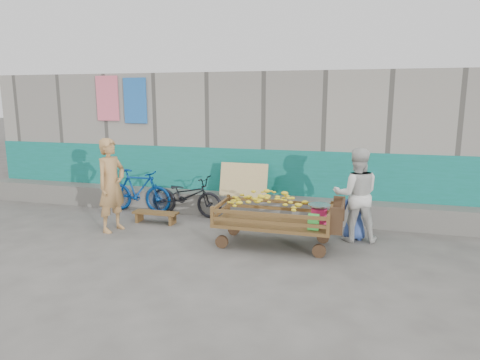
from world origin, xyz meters
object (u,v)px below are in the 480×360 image
(bench, at_px, (156,215))
(vendor_man, at_px, (111,185))
(child, at_px, (355,211))
(bicycle_dark, at_px, (186,196))
(woman, at_px, (356,195))
(bicycle_blue, at_px, (138,191))
(banana_cart, at_px, (272,211))

(bench, relative_size, vendor_man, 0.52)
(child, xyz_separation_m, bicycle_dark, (-3.46, 0.63, -0.08))
(woman, height_order, child, woman)
(bicycle_dark, bearing_deg, vendor_man, 150.35)
(woman, relative_size, bicycle_blue, 1.05)
(vendor_man, xyz_separation_m, bicycle_blue, (-0.22, 1.35, -0.40))
(child, bearing_deg, bicycle_dark, -13.57)
(banana_cart, bearing_deg, child, 28.05)
(banana_cart, relative_size, woman, 1.29)
(woman, height_order, bicycle_dark, woman)
(child, bearing_deg, bench, -2.48)
(bench, distance_m, vendor_man, 1.11)
(banana_cart, bearing_deg, woman, 26.51)
(vendor_man, height_order, woman, vendor_man)
(vendor_man, bearing_deg, bicycle_blue, 22.36)
(woman, xyz_separation_m, bicycle_dark, (-3.46, 0.68, -0.39))
(child, bearing_deg, banana_cart, 24.85)
(bicycle_blue, bearing_deg, bench, -131.16)
(bicycle_dark, bearing_deg, woman, -96.37)
(banana_cart, relative_size, bicycle_dark, 1.29)
(vendor_man, xyz_separation_m, bicycle_dark, (0.92, 1.34, -0.45))
(banana_cart, distance_m, bicycle_dark, 2.51)
(bicycle_dark, height_order, bicycle_blue, bicycle_blue)
(vendor_man, height_order, child, vendor_man)
(banana_cart, xyz_separation_m, woman, (1.35, 0.67, 0.21))
(bicycle_dark, bearing_deg, child, -95.64)
(bench, distance_m, bicycle_blue, 1.07)
(child, bearing_deg, woman, 86.81)
(woman, xyz_separation_m, bicycle_blue, (-4.60, 0.69, -0.35))
(child, distance_m, bicycle_dark, 3.52)
(bench, xyz_separation_m, vendor_man, (-0.54, -0.66, 0.71))
(bench, height_order, woman, woman)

